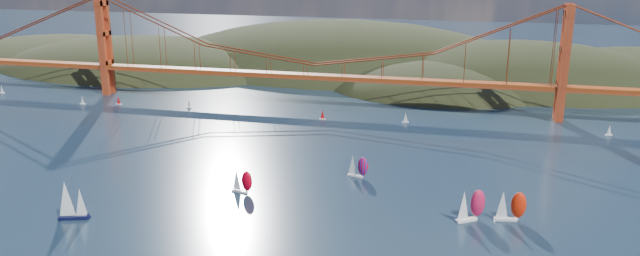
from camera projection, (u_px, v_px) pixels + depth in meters
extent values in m
ellipsoid|color=black|center=(149.00, 83.00, 435.33)|extent=(240.00, 140.00, 64.00)
ellipsoid|color=black|center=(342.00, 88.00, 444.79)|extent=(300.00, 180.00, 96.00)
ellipsoid|color=black|center=(521.00, 102.00, 388.65)|extent=(220.00, 140.00, 76.00)
ellipsoid|color=black|center=(437.00, 101.00, 370.60)|extent=(140.00, 110.00, 48.00)
ellipsoid|color=black|center=(62.00, 65.00, 482.74)|extent=(200.00, 140.00, 44.00)
cube|color=#983911|center=(315.00, 76.00, 321.39)|extent=(440.00, 7.00, 1.60)
cube|color=maroon|center=(315.00, 78.00, 321.72)|extent=(440.00, 7.00, 0.80)
cube|color=maroon|center=(105.00, 45.00, 345.36)|extent=(4.00, 8.50, 55.00)
cube|color=maroon|center=(564.00, 63.00, 291.02)|extent=(4.00, 8.50, 55.00)
cube|color=black|center=(74.00, 217.00, 189.75)|extent=(8.97, 5.04, 1.04)
cylinder|color=#99999E|center=(73.00, 197.00, 187.90)|extent=(0.13, 0.13, 12.49)
cone|color=white|center=(66.00, 199.00, 187.91)|extent=(6.13, 6.13, 10.99)
cone|color=white|center=(81.00, 202.00, 188.60)|extent=(4.38, 4.38, 8.75)
cube|color=silver|center=(240.00, 191.00, 210.73)|extent=(5.70, 2.48, 0.66)
cylinder|color=#99999E|center=(240.00, 179.00, 209.38)|extent=(0.08, 0.08, 8.27)
cone|color=white|center=(237.00, 179.00, 209.99)|extent=(3.58, 3.58, 7.27)
ellipsoid|color=red|center=(247.00, 181.00, 208.44)|extent=(4.22, 3.06, 6.94)
cube|color=white|center=(466.00, 220.00, 188.13)|extent=(6.68, 5.35, 0.81)
cylinder|color=#99999E|center=(468.00, 203.00, 186.72)|extent=(0.10, 0.10, 10.16)
cone|color=white|center=(464.00, 205.00, 186.34)|extent=(5.27, 5.27, 8.94)
ellipsoid|color=#C01640|center=(478.00, 203.00, 187.98)|extent=(5.60, 5.12, 8.54)
cube|color=white|center=(505.00, 219.00, 188.75)|extent=(6.69, 2.75, 0.78)
cylinder|color=#99999E|center=(508.00, 203.00, 187.26)|extent=(0.10, 0.10, 9.73)
cone|color=white|center=(503.00, 204.00, 187.53)|extent=(4.13, 4.13, 8.57)
ellipsoid|color=red|center=(519.00, 205.00, 187.12)|extent=(4.91, 3.49, 8.18)
cube|color=white|center=(355.00, 176.00, 224.99)|extent=(5.69, 2.62, 0.66)
cylinder|color=#99999E|center=(356.00, 164.00, 223.64)|extent=(0.08, 0.08, 8.23)
cone|color=white|center=(352.00, 165.00, 224.28)|extent=(3.63, 3.63, 7.24)
ellipsoid|color=#E30301|center=(363.00, 166.00, 222.63)|extent=(4.25, 3.15, 6.91)
cube|color=silver|center=(2.00, 93.00, 353.91)|extent=(3.00, 1.00, 0.50)
cone|color=white|center=(2.00, 89.00, 353.26)|extent=(2.00, 2.00, 4.20)
cube|color=silver|center=(83.00, 104.00, 329.00)|extent=(3.00, 1.00, 0.50)
cone|color=white|center=(82.00, 99.00, 328.35)|extent=(2.00, 2.00, 4.20)
cube|color=silver|center=(119.00, 104.00, 328.22)|extent=(3.00, 1.00, 0.50)
cone|color=red|center=(118.00, 100.00, 327.56)|extent=(2.00, 2.00, 4.20)
cube|color=silver|center=(189.00, 108.00, 321.31)|extent=(3.00, 1.00, 0.50)
cone|color=white|center=(189.00, 103.00, 320.66)|extent=(2.00, 2.00, 4.20)
cube|color=silver|center=(609.00, 135.00, 274.03)|extent=(3.00, 1.00, 0.50)
cone|color=white|center=(609.00, 130.00, 273.37)|extent=(2.00, 2.00, 4.20)
cube|color=silver|center=(405.00, 122.00, 294.52)|extent=(3.00, 1.00, 0.50)
cone|color=white|center=(406.00, 117.00, 293.86)|extent=(2.00, 2.00, 4.20)
cube|color=silver|center=(322.00, 119.00, 299.77)|extent=(3.00, 1.00, 0.50)
cone|color=red|center=(322.00, 114.00, 299.12)|extent=(2.00, 2.00, 4.20)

